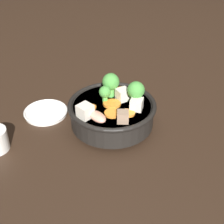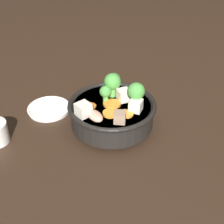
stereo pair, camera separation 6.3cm
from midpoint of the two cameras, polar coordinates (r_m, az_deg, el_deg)
name	(u,v)px [view 1 (the left image)]	position (r m, az deg, el deg)	size (l,w,h in m)	color
ground_plane	(112,126)	(0.80, -2.25, -2.56)	(3.00, 3.00, 0.00)	black
stirfry_bowl	(112,110)	(0.77, -2.26, 0.25)	(0.22, 0.22, 0.13)	black
side_saucer	(46,112)	(0.86, -14.08, -0.09)	(0.12, 0.12, 0.01)	white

